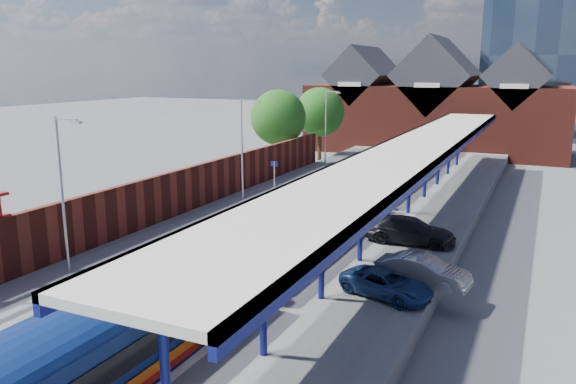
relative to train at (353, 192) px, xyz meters
name	(u,v)px	position (x,y,z in m)	size (l,w,h in m)	color
ground	(365,198)	(-1.49, 7.54, -2.12)	(240.00, 240.00, 0.00)	#5B5B5E
ballast_bed	(317,230)	(-1.49, -2.46, -2.09)	(6.00, 76.00, 0.06)	#473D33
rails	(317,229)	(-1.49, -2.46, -2.00)	(4.51, 76.00, 0.14)	slate
left_platform	(241,214)	(-6.99, -2.46, -1.62)	(5.00, 76.00, 1.00)	#565659
right_platform	(413,235)	(4.51, -2.46, -1.62)	(6.00, 76.00, 1.00)	#565659
coping_left	(273,210)	(-4.64, -2.46, -1.10)	(0.30, 76.00, 0.05)	silver
coping_right	(366,221)	(1.66, -2.46, -1.10)	(0.30, 76.00, 0.05)	silver
yellow_line	(264,209)	(-5.24, -2.46, -1.12)	(0.14, 76.00, 0.01)	yellow
train	(353,192)	(0.00, 0.00, 0.00)	(3.06, 65.94, 3.45)	#0B1D4F
canopy	(415,149)	(3.99, -0.51, 3.13)	(4.50, 52.00, 4.48)	navy
lamp_post_b	(64,186)	(-7.86, -16.46, 2.87)	(1.48, 0.18, 7.00)	#A5A8AA
lamp_post_c	(244,143)	(-7.86, -0.46, 2.87)	(1.48, 0.18, 7.00)	#A5A8AA
lamp_post_d	(327,123)	(-7.86, 15.54, 2.87)	(1.48, 0.18, 7.00)	#A5A8AA
platform_sign	(274,172)	(-6.49, 1.54, 0.57)	(0.55, 0.08, 2.50)	#A5A8AA
brick_wall	(146,202)	(-9.59, -8.93, 0.33)	(0.35, 50.00, 3.86)	#5E2218
station_building	(436,107)	(-1.49, 35.53, 3.33)	(30.00, 12.12, 13.78)	#5E2218
tree_near	(279,119)	(-11.84, 13.44, 3.23)	(5.20, 5.20, 8.10)	#382314
tree_far	(321,113)	(-10.84, 21.44, 3.23)	(5.20, 5.20, 8.10)	#382314
parked_car_silver	(423,271)	(6.89, -11.40, -0.47)	(1.37, 3.94, 1.30)	#A2A2A6
parked_car_dark	(410,230)	(5.04, -5.71, -0.44)	(1.91, 4.70, 1.37)	black
parked_car_blue	(387,284)	(5.82, -13.16, -0.59)	(1.77, 3.83, 1.07)	navy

